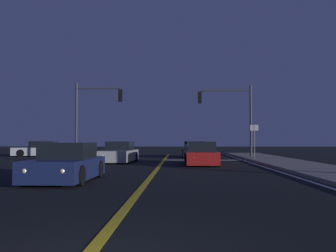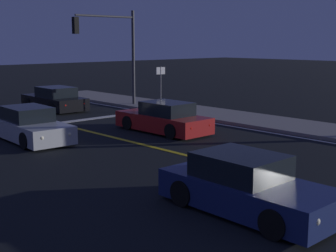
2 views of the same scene
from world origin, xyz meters
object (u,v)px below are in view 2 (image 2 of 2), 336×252
car_distant_tail_red (164,119)px  car_following_oncoming_navy (247,187)px  car_mid_block_black (55,100)px  traffic_signal_near_right (113,43)px  car_far_approaching_silver (30,126)px  street_sign_corner (161,81)px

car_distant_tail_red → car_following_oncoming_navy: (-5.19, -8.54, -0.00)m
car_mid_block_black → traffic_signal_near_right: 4.71m
car_following_oncoming_navy → traffic_signal_near_right: 18.16m
car_distant_tail_red → car_following_oncoming_navy: size_ratio=1.06×
traffic_signal_near_right → car_distant_tail_red: bearing=69.4°
traffic_signal_near_right → car_far_approaching_silver: bearing=32.8°
street_sign_corner → traffic_signal_near_right: bearing=113.3°
street_sign_corner → car_distant_tail_red: bearing=-130.8°
car_following_oncoming_navy → street_sign_corner: size_ratio=1.68×
car_following_oncoming_navy → street_sign_corner: 16.12m
car_far_approaching_silver → car_following_oncoming_navy: same height
car_far_approaching_silver → car_distant_tail_red: bearing=158.2°
traffic_signal_near_right → street_sign_corner: traffic_signal_near_right is taller
car_far_approaching_silver → street_sign_corner: (9.12, 2.31, 1.13)m
car_far_approaching_silver → car_distant_tail_red: (5.11, -2.34, 0.00)m
car_far_approaching_silver → car_following_oncoming_navy: size_ratio=1.05×
car_following_oncoming_navy → car_mid_block_black: same height
car_distant_tail_red → car_far_approaching_silver: bearing=154.9°
car_following_oncoming_navy → traffic_signal_near_right: size_ratio=0.75×
car_following_oncoming_navy → traffic_signal_near_right: traffic_signal_near_right is taller
car_far_approaching_silver → car_mid_block_black: 8.68m
car_distant_tail_red → car_following_oncoming_navy: same height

